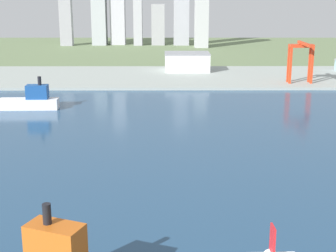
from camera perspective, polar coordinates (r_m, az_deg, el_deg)
ground_plane at (r=342.47m, az=2.55°, el=0.27°), size 2400.00×2400.00×0.00m
water_bay at (r=284.87m, az=3.13°, el=-2.75°), size 840.00×360.00×0.15m
industrial_pier at (r=528.17m, az=1.54°, el=5.60°), size 840.00×140.00×2.50m
ferry_boat at (r=397.18m, az=-15.24°, el=2.83°), size 44.86×12.43×25.09m
port_crane_red at (r=495.85m, az=14.89°, el=7.94°), size 22.76×42.14×39.40m
warehouse_main at (r=562.31m, az=2.16°, el=7.31°), size 49.56×39.08×19.73m
distant_skyline at (r=864.87m, az=-3.50°, el=13.13°), size 245.47×75.89×150.84m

